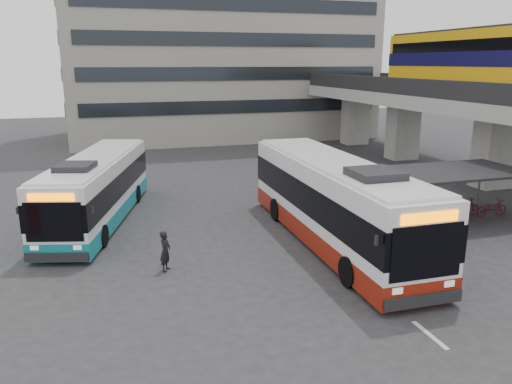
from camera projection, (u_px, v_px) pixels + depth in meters
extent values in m
plane|color=#28282B|center=(278.00, 266.00, 19.19)|extent=(120.00, 120.00, 0.00)
cube|color=gray|center=(494.00, 151.00, 30.84)|extent=(2.20, 1.60, 4.60)
cube|color=gray|center=(403.00, 130.00, 40.09)|extent=(2.20, 1.60, 4.60)
cube|color=gray|center=(355.00, 120.00, 47.49)|extent=(2.20, 1.60, 4.60)
cube|color=gray|center=(456.00, 101.00, 33.85)|extent=(8.00, 32.00, 0.90)
cube|color=black|center=(409.00, 87.00, 32.53)|extent=(0.35, 32.00, 1.10)
cube|color=black|center=(503.00, 85.00, 34.66)|extent=(0.35, 32.00, 1.10)
cube|color=#CE950C|center=(501.00, 62.00, 29.80)|extent=(2.90, 20.00, 3.90)
cube|color=#0A0932|center=(501.00, 59.00, 29.75)|extent=(2.98, 20.02, 0.90)
cube|color=black|center=(503.00, 45.00, 29.55)|extent=(2.96, 19.20, 0.70)
cube|color=black|center=(505.00, 28.00, 29.31)|extent=(2.70, 19.60, 0.25)
cylinder|color=#595B60|center=(317.00, 197.00, 24.38)|extent=(0.12, 0.12, 2.40)
cylinder|color=#595B60|center=(479.00, 184.00, 27.11)|extent=(0.12, 0.12, 2.40)
cylinder|color=#595B60|center=(352.00, 219.00, 21.05)|extent=(0.12, 0.12, 2.40)
cube|color=black|center=(426.00, 173.00, 23.76)|extent=(10.00, 4.00, 0.12)
imported|color=black|center=(348.00, 221.00, 23.13)|extent=(1.71, 0.60, 0.90)
imported|color=black|center=(374.00, 218.00, 23.50)|extent=(1.66, 0.47, 1.00)
imported|color=black|center=(398.00, 216.00, 23.89)|extent=(1.71, 0.60, 0.90)
imported|color=black|center=(422.00, 213.00, 24.26)|extent=(1.66, 0.47, 1.00)
imported|color=#350C0F|center=(445.00, 212.00, 24.65)|extent=(1.71, 0.60, 0.90)
imported|color=#3F0C0F|center=(468.00, 208.00, 25.02)|extent=(1.66, 0.47, 1.00)
imported|color=#490C0F|center=(490.00, 207.00, 25.41)|extent=(1.71, 0.60, 0.90)
cube|color=gray|center=(217.00, 13.00, 51.04)|extent=(30.00, 15.00, 25.00)
cube|color=beige|center=(430.00, 335.00, 14.35)|extent=(0.15, 1.60, 0.01)
cube|color=beige|center=(376.00, 291.00, 17.13)|extent=(0.15, 1.60, 0.01)
cube|color=beige|center=(337.00, 259.00, 19.90)|extent=(0.15, 1.60, 0.01)
cube|color=white|center=(334.00, 198.00, 21.25)|extent=(2.97, 13.21, 3.02)
cube|color=maroon|center=(333.00, 229.00, 21.60)|extent=(3.01, 13.25, 0.82)
cube|color=black|center=(334.00, 195.00, 21.22)|extent=(3.03, 13.23, 1.26)
cube|color=#FF7400|center=(430.00, 218.00, 14.85)|extent=(1.96, 0.11, 0.33)
cube|color=black|center=(375.00, 174.00, 17.75)|extent=(1.70, 1.78, 0.31)
cylinder|color=black|center=(349.00, 272.00, 17.35)|extent=(0.34, 1.10, 1.10)
cylinder|color=black|center=(326.00, 205.00, 25.40)|extent=(0.34, 1.10, 1.10)
cube|color=white|center=(97.00, 186.00, 24.35)|extent=(5.51, 11.84, 2.66)
cube|color=#0E747E|center=(99.00, 210.00, 24.67)|extent=(5.56, 11.89, 0.73)
cube|color=black|center=(97.00, 183.00, 24.32)|extent=(5.57, 11.87, 1.11)
cube|color=#FF7400|center=(51.00, 197.00, 18.49)|extent=(1.68, 0.54, 0.29)
cube|color=black|center=(75.00, 167.00, 21.16)|extent=(1.84, 1.89, 0.27)
cylinder|color=black|center=(47.00, 236.00, 21.06)|extent=(0.54, 1.01, 0.97)
cylinder|color=black|center=(136.00, 194.00, 27.85)|extent=(0.54, 1.01, 0.97)
imported|color=black|center=(165.00, 251.00, 18.62)|extent=(0.59, 0.68, 1.56)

